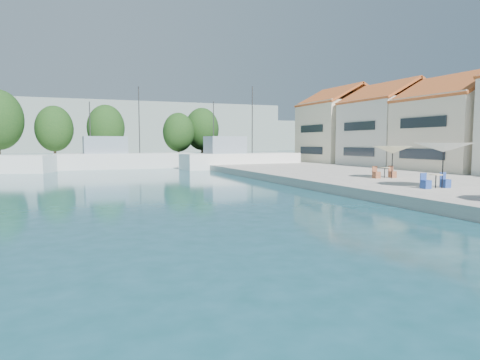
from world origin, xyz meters
name	(u,v)px	position (x,y,z in m)	size (l,w,h in m)	color
quay_right	(470,177)	(22.00, 30.00, 0.30)	(32.00, 92.00, 0.60)	gray
quay_far	(73,163)	(-8.00, 67.00, 0.30)	(90.00, 16.00, 0.60)	gray
hill_east	(192,136)	(40.00, 180.00, 6.00)	(140.00, 40.00, 12.00)	gray
building_04	(460,121)	(24.00, 33.00, 5.02)	(9.00, 8.80, 9.20)	beige
building_05	(390,122)	(24.00, 42.00, 5.26)	(8.40, 8.80, 9.70)	silver
building_06	(341,124)	(24.00, 51.00, 5.50)	(9.00, 8.80, 10.20)	beige
trawler_03	(123,159)	(-2.53, 57.31, 1.07)	(16.19, 4.54, 10.20)	silver
trawler_04	(239,159)	(10.33, 52.06, 1.07)	(14.73, 4.94, 10.20)	white
tree_05	(54,129)	(-10.34, 71.05, 5.05)	(5.21, 5.21, 7.71)	#3F2B19
tree_06	(106,128)	(-3.30, 71.03, 5.25)	(5.45, 5.45, 8.06)	#3F2B19
tree_07	(178,132)	(7.05, 68.60, 4.64)	(4.73, 4.73, 7.00)	#3F2B19
tree_08	(202,129)	(11.40, 70.74, 5.23)	(5.42, 5.42, 8.02)	#3F2B19
umbrella_white	(444,147)	(10.31, 21.98, 2.81)	(3.02, 3.02, 2.46)	black
umbrella_cream	(393,150)	(12.19, 28.02, 2.59)	(2.63, 2.63, 2.24)	black
cafe_table_02	(436,183)	(9.99, 22.11, 0.89)	(1.82, 0.70, 0.76)	black
cafe_table_03	(384,174)	(11.98, 28.51, 0.89)	(1.82, 0.70, 0.76)	black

